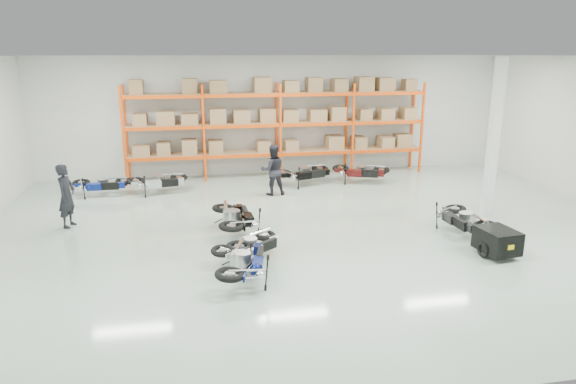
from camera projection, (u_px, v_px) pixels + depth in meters
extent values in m
plane|color=#A6B9AA|center=(319.00, 230.00, 13.75)|extent=(18.00, 18.00, 0.00)
plane|color=white|center=(322.00, 57.00, 12.56)|extent=(18.00, 18.00, 0.00)
plane|color=silver|center=(276.00, 115.00, 19.79)|extent=(18.00, 0.00, 18.00)
plane|color=silver|center=(456.00, 245.00, 6.52)|extent=(18.00, 0.00, 18.00)
cube|color=#FF4F0D|center=(123.00, 137.00, 17.97)|extent=(0.08, 0.08, 3.50)
cube|color=#FF4F0D|center=(126.00, 133.00, 18.82)|extent=(0.08, 0.08, 3.50)
cube|color=#FF4F0D|center=(204.00, 134.00, 18.47)|extent=(0.08, 0.08, 3.50)
cube|color=#FF4F0D|center=(203.00, 131.00, 19.32)|extent=(0.08, 0.08, 3.50)
cube|color=#FF4F0D|center=(280.00, 132.00, 18.97)|extent=(0.08, 0.08, 3.50)
cube|color=#FF4F0D|center=(276.00, 129.00, 19.83)|extent=(0.08, 0.08, 3.50)
cube|color=#FF4F0D|center=(353.00, 130.00, 19.47)|extent=(0.08, 0.08, 3.50)
cube|color=#FF4F0D|center=(346.00, 127.00, 20.33)|extent=(0.08, 0.08, 3.50)
cube|color=#FF4F0D|center=(422.00, 128.00, 19.98)|extent=(0.08, 0.08, 3.50)
cube|color=#FF4F0D|center=(412.00, 125.00, 20.83)|extent=(0.08, 0.08, 3.50)
cube|color=#FF4F0D|center=(166.00, 159.00, 18.44)|extent=(2.70, 0.08, 0.12)
cube|color=#FF4F0D|center=(167.00, 154.00, 19.30)|extent=(2.70, 0.08, 0.12)
cube|color=#A77D56|center=(166.00, 155.00, 18.85)|extent=(2.68, 0.88, 0.02)
cube|color=#A77D56|center=(166.00, 148.00, 18.79)|extent=(2.40, 0.70, 0.44)
cube|color=#FF4F0D|center=(243.00, 156.00, 18.95)|extent=(2.70, 0.08, 0.12)
cube|color=#FF4F0D|center=(241.00, 152.00, 19.80)|extent=(2.70, 0.08, 0.12)
cube|color=#A77D56|center=(242.00, 152.00, 19.35)|extent=(2.68, 0.88, 0.02)
cube|color=#A77D56|center=(242.00, 146.00, 19.29)|extent=(2.40, 0.70, 0.44)
cube|color=#FF4F0D|center=(317.00, 153.00, 19.45)|extent=(2.70, 0.08, 0.12)
cube|color=#FF4F0D|center=(311.00, 149.00, 20.30)|extent=(2.70, 0.08, 0.12)
cube|color=#A77D56|center=(314.00, 149.00, 19.86)|extent=(2.68, 0.88, 0.02)
cube|color=#A77D56|center=(314.00, 144.00, 19.80)|extent=(2.40, 0.70, 0.44)
cube|color=#FF4F0D|center=(387.00, 151.00, 19.95)|extent=(2.70, 0.08, 0.12)
cube|color=#FF4F0D|center=(379.00, 147.00, 20.80)|extent=(2.70, 0.08, 0.12)
cube|color=#A77D56|center=(383.00, 147.00, 20.36)|extent=(2.68, 0.88, 0.02)
cube|color=#A77D56|center=(383.00, 141.00, 20.30)|extent=(2.40, 0.70, 0.44)
cube|color=#FF4F0D|center=(164.00, 128.00, 18.15)|extent=(2.70, 0.08, 0.12)
cube|color=#FF4F0D|center=(165.00, 125.00, 19.01)|extent=(2.70, 0.08, 0.12)
cube|color=#A77D56|center=(164.00, 125.00, 18.56)|extent=(2.68, 0.88, 0.02)
cube|color=#A77D56|center=(164.00, 118.00, 18.50)|extent=(2.40, 0.70, 0.44)
cube|color=#FF4F0D|center=(243.00, 126.00, 18.66)|extent=(2.70, 0.08, 0.12)
cube|color=#FF4F0D|center=(240.00, 123.00, 19.51)|extent=(2.70, 0.08, 0.12)
cube|color=#A77D56|center=(241.00, 123.00, 19.06)|extent=(2.68, 0.88, 0.02)
cube|color=#A77D56|center=(241.00, 117.00, 19.00)|extent=(2.40, 0.70, 0.44)
cube|color=#FF4F0D|center=(317.00, 124.00, 19.16)|extent=(2.70, 0.08, 0.12)
cube|color=#FF4F0D|center=(312.00, 121.00, 20.01)|extent=(2.70, 0.08, 0.12)
cube|color=#A77D56|center=(315.00, 121.00, 19.57)|extent=(2.68, 0.88, 0.02)
cube|color=#A77D56|center=(315.00, 115.00, 19.50)|extent=(2.40, 0.70, 0.44)
cube|color=#FF4F0D|center=(388.00, 123.00, 19.66)|extent=(2.70, 0.08, 0.12)
cube|color=#FF4F0D|center=(380.00, 120.00, 20.51)|extent=(2.70, 0.08, 0.12)
cube|color=#A77D56|center=(384.00, 119.00, 20.07)|extent=(2.68, 0.88, 0.02)
cube|color=#A77D56|center=(384.00, 113.00, 20.01)|extent=(2.40, 0.70, 0.44)
cube|color=#FF4F0D|center=(162.00, 97.00, 17.86)|extent=(2.70, 0.08, 0.12)
cube|color=#FF4F0D|center=(163.00, 95.00, 18.71)|extent=(2.70, 0.08, 0.12)
cube|color=#A77D56|center=(162.00, 94.00, 18.27)|extent=(2.68, 0.88, 0.02)
cube|color=#A77D56|center=(162.00, 87.00, 18.21)|extent=(2.40, 0.70, 0.44)
cube|color=#FF4F0D|center=(242.00, 96.00, 18.36)|extent=(2.70, 0.08, 0.12)
cube|color=#FF4F0D|center=(239.00, 94.00, 19.22)|extent=(2.70, 0.08, 0.12)
cube|color=#A77D56|center=(241.00, 93.00, 18.77)|extent=(2.68, 0.88, 0.02)
cube|color=#A77D56|center=(240.00, 86.00, 18.71)|extent=(2.40, 0.70, 0.44)
cube|color=#FF4F0D|center=(318.00, 95.00, 18.87)|extent=(2.70, 0.08, 0.12)
cube|color=#FF4F0D|center=(312.00, 93.00, 19.72)|extent=(2.70, 0.08, 0.12)
cube|color=#A77D56|center=(315.00, 92.00, 19.27)|extent=(2.68, 0.88, 0.02)
cube|color=#A77D56|center=(315.00, 86.00, 19.21)|extent=(2.40, 0.70, 0.44)
cube|color=#FF4F0D|center=(390.00, 93.00, 19.37)|extent=(2.70, 0.08, 0.12)
cube|color=#FF4F0D|center=(381.00, 92.00, 20.22)|extent=(2.70, 0.08, 0.12)
cube|color=#A77D56|center=(385.00, 91.00, 19.78)|extent=(2.68, 0.88, 0.02)
cube|color=#A77D56|center=(386.00, 85.00, 19.72)|extent=(2.40, 0.70, 0.44)
cube|color=white|center=(494.00, 138.00, 14.56)|extent=(0.25, 0.25, 4.50)
cube|color=black|center=(497.00, 240.00, 11.92)|extent=(0.82, 1.00, 0.54)
cube|color=yellow|center=(509.00, 248.00, 11.47)|extent=(0.16, 0.04, 0.11)
torus|color=black|center=(482.00, 249.00, 11.90)|extent=(0.08, 0.37, 0.37)
torus|color=black|center=(511.00, 247.00, 12.03)|extent=(0.08, 0.37, 0.37)
cylinder|color=black|center=(483.00, 229.00, 12.50)|extent=(0.13, 0.88, 0.04)
imported|color=black|center=(67.00, 196.00, 13.83)|extent=(0.57, 0.72, 1.74)
imported|color=#212129|center=(273.00, 170.00, 16.98)|extent=(0.83, 0.66, 1.68)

